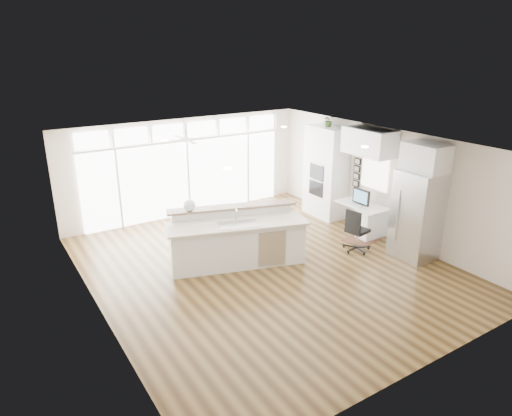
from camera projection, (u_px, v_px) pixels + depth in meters
floor at (266, 267)px, 9.93m from camera, size 7.00×8.00×0.02m
ceiling at (267, 144)px, 9.01m from camera, size 7.00×8.00×0.02m
wall_back at (186, 167)px, 12.64m from camera, size 7.00×0.04×2.70m
wall_front at (427, 291)px, 6.29m from camera, size 7.00×0.04×2.70m
wall_left at (94, 246)px, 7.70m from camera, size 0.04×8.00×2.70m
wall_right at (384, 183)px, 11.24m from camera, size 0.04×8.00×2.70m
glass_wall at (188, 178)px, 12.70m from camera, size 5.80×0.06×2.08m
transom_row at (185, 130)px, 12.25m from camera, size 5.90×0.06×0.40m
desk_window at (375, 172)px, 11.39m from camera, size 0.04×0.85×0.85m
ceiling_fan at (186, 135)px, 11.06m from camera, size 1.16×1.16×0.32m
recessed_lights at (261, 144)px, 9.18m from camera, size 3.40×3.00×0.02m
oven_cabinet at (326, 172)px, 12.53m from camera, size 0.64×1.20×2.50m
desk_nook at (362, 218)px, 11.62m from camera, size 0.72×1.30×0.76m
upper_cabinets at (369, 142)px, 10.97m from camera, size 0.64×1.30×0.64m
refrigerator at (417, 215)px, 10.09m from camera, size 0.76×0.90×2.00m
fridge_cabinet at (426, 157)px, 9.68m from camera, size 0.64×0.90×0.60m
framed_photos at (357, 172)px, 11.93m from camera, size 0.06×0.22×0.80m
kitchen_island at (237, 239)px, 9.85m from camera, size 3.20×1.98×1.19m
rug at (362, 239)px, 11.33m from camera, size 1.02×0.84×0.01m
office_chair at (358, 230)px, 10.55m from camera, size 0.61×0.58×1.02m
fishbowl at (189, 205)px, 9.74m from camera, size 0.34×0.34×0.26m
monitor at (361, 197)px, 11.37m from camera, size 0.11×0.53×0.44m
keyboard at (356, 206)px, 11.36m from camera, size 0.16×0.34×0.02m
potted_plant at (329, 122)px, 12.06m from camera, size 0.35×0.38×0.26m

